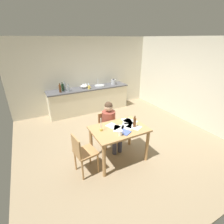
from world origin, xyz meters
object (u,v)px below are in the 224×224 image
object	(u,v)px
bottle_vinegar	(63,87)
bottle_sauce	(69,88)
bottle_wine_red	(65,87)
chair_side_empty	(83,152)
candlestick	(101,127)
coffee_mug	(121,133)
wine_glass_back_left	(83,84)
bottle_oil	(60,88)
wine_glass_by_kettle	(86,84)
teacup_on_counter	(89,87)
chair_at_table	(107,128)
wine_bottle_on_table	(135,122)
stovetop_kettle	(113,82)
dining_table	(119,133)
person_seated	(110,123)
sink_unit	(100,86)
book_magazine	(125,132)
wine_glass_near_sink	(89,84)
mixing_bowl	(84,86)

from	to	relation	value
bottle_vinegar	bottle_sauce	bearing A→B (deg)	-39.45
bottle_wine_red	bottle_sauce	xyz separation A→B (m)	(0.09, -0.15, -0.03)
chair_side_empty	candlestick	xyz separation A→B (m)	(0.46, 0.14, 0.37)
coffee_mug	wine_glass_back_left	world-z (taller)	wine_glass_back_left
bottle_oil	wine_glass_by_kettle	distance (m)	1.01
bottle_sauce	teacup_on_counter	world-z (taller)	bottle_sauce
bottle_sauce	chair_side_empty	bearing A→B (deg)	-99.96
chair_at_table	bottle_oil	distance (m)	2.32
bottle_wine_red	wine_bottle_on_table	bearing A→B (deg)	-76.13
stovetop_kettle	wine_glass_back_left	size ratio (longest dim) A/B	1.43
dining_table	bottle_oil	xyz separation A→B (m)	(-0.62, 2.79, 0.37)
chair_side_empty	bottle_wine_red	bearing A→B (deg)	82.24
bottle_wine_red	stovetop_kettle	xyz separation A→B (m)	(1.85, -0.06, -0.04)
wine_bottle_on_table	wine_glass_back_left	size ratio (longest dim) A/B	1.69
wine_glass_back_left	dining_table	bearing A→B (deg)	-94.66
dining_table	bottle_wine_red	world-z (taller)	bottle_wine_red
person_seated	bottle_vinegar	size ratio (longest dim) A/B	4.14
chair_at_table	sink_unit	bearing A→B (deg)	70.34
wine_glass_back_left	teacup_on_counter	bearing A→B (deg)	-68.68
book_magazine	wine_glass_by_kettle	xyz separation A→B (m)	(0.33, 3.26, 0.21)
wine_glass_back_left	sink_unit	bearing A→B (deg)	-13.93
candlestick	teacup_on_counter	size ratio (longest dim) A/B	2.40
dining_table	wine_glass_by_kettle	size ratio (longest dim) A/B	7.58
dining_table	coffee_mug	size ratio (longest dim) A/B	10.43
dining_table	person_seated	bearing A→B (deg)	85.10
wine_bottle_on_table	wine_glass_near_sink	distance (m)	3.15
bottle_vinegar	mixing_bowl	xyz separation A→B (m)	(0.76, 0.02, -0.07)
book_magazine	chair_at_table	bearing A→B (deg)	62.35
bottle_oil	stovetop_kettle	world-z (taller)	bottle_oil
mixing_bowl	wine_bottle_on_table	bearing A→B (deg)	-88.73
sink_unit	bottle_wine_red	bearing A→B (deg)	177.53
person_seated	mixing_bowl	world-z (taller)	person_seated
book_magazine	bottle_wine_red	bearing A→B (deg)	71.33
book_magazine	bottle_vinegar	distance (m)	3.20
dining_table	stovetop_kettle	xyz separation A→B (m)	(1.42, 2.89, 0.34)
bottle_vinegar	wine_glass_back_left	xyz separation A→B (m)	(0.76, 0.11, -0.01)
book_magazine	wine_glass_by_kettle	size ratio (longest dim) A/B	1.29
coffee_mug	bottle_wine_red	size ratio (longest dim) A/B	0.35
wine_glass_near_sink	teacup_on_counter	size ratio (longest dim) A/B	1.28
wine_glass_back_left	bottle_vinegar	bearing A→B (deg)	-172.08
mixing_bowl	bottle_vinegar	bearing A→B (deg)	-178.41
stovetop_kettle	bottle_oil	bearing A→B (deg)	-177.21
sink_unit	candlestick	bearing A→B (deg)	-113.36
bottle_sauce	wine_glass_back_left	world-z (taller)	bottle_sauce
bottle_wine_red	stovetop_kettle	distance (m)	1.85
stovetop_kettle	wine_glass_back_left	xyz separation A→B (m)	(-1.17, 0.15, 0.01)
coffee_mug	teacup_on_counter	world-z (taller)	teacup_on_counter
person_seated	bottle_wine_red	xyz separation A→B (m)	(-0.48, 2.46, 0.36)
coffee_mug	teacup_on_counter	bearing A→B (deg)	80.93
bottle_vinegar	teacup_on_counter	world-z (taller)	bottle_vinegar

